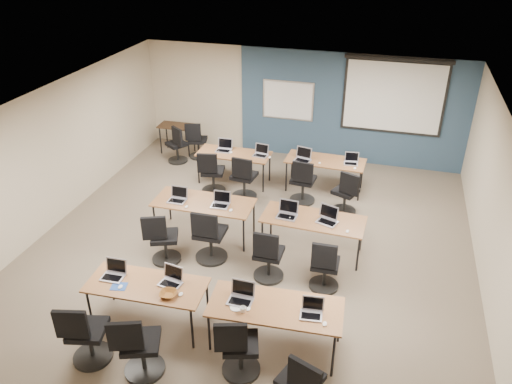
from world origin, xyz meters
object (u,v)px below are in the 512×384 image
(laptop_7, at_px, (328,218))
(laptop_11, at_px, (351,161))
(training_table_front_right, at_px, (275,309))
(task_chair_6, at_px, (268,259))
(task_chair_4, at_px, (163,242))
(utility_table, at_px, (177,129))
(laptop_0, at_px, (114,273))
(task_chair_2, at_px, (238,351))
(task_chair_10, at_px, (303,185))
(laptop_4, at_px, (178,197))
(laptop_10, at_px, (303,157))
(laptop_2, at_px, (241,296))
(laptop_5, at_px, (221,202))
(laptop_9, at_px, (261,153))
(training_table_front_left, at_px, (147,287))
(task_chair_1, at_px, (139,350))
(spare_chair_a, at_px, (197,143))
(task_chair_0, at_px, (86,338))
(laptop_3, at_px, (312,311))
(task_chair_7, at_px, (324,269))
(task_chair_5, at_px, (209,239))
(laptop_6, at_px, (287,212))
(laptop_8, at_px, (224,148))
(training_table_mid_left, at_px, (204,204))
(task_chair_8, at_px, (212,176))
(training_table_mid_right, at_px, (313,221))
(task_chair_9, at_px, (244,181))
(task_chair_11, at_px, (346,196))
(spare_chair_b, at_px, (177,148))
(training_table_back_right, at_px, (325,162))
(training_table_back_left, at_px, (234,155))
(projector_screen, at_px, (394,92))

(laptop_7, relative_size, laptop_11, 1.16)
(training_table_front_right, height_order, task_chair_6, task_chair_6)
(task_chair_4, distance_m, utility_table, 4.79)
(laptop_0, distance_m, task_chair_2, 2.24)
(utility_table, bearing_deg, laptop_11, -13.73)
(task_chair_10, bearing_deg, utility_table, 159.39)
(laptop_4, xyz_separation_m, task_chair_6, (2.00, -0.91, -0.38))
(task_chair_2, bearing_deg, laptop_10, 75.03)
(laptop_2, bearing_deg, laptop_5, 116.64)
(training_table_front_right, xyz_separation_m, task_chair_4, (-2.39, 1.41, -0.27))
(laptop_9, bearing_deg, training_table_front_left, -87.30)
(task_chair_1, bearing_deg, spare_chair_a, 85.43)
(task_chair_0, bearing_deg, task_chair_10, 55.69)
(laptop_0, height_order, laptop_2, laptop_2)
(laptop_3, xyz_separation_m, task_chair_10, (-0.94, 4.19, -0.36))
(task_chair_7, bearing_deg, task_chair_5, 171.72)
(spare_chair_a, bearing_deg, laptop_2, -76.40)
(task_chair_2, relative_size, laptop_6, 2.84)
(laptop_3, xyz_separation_m, laptop_8, (-2.90, 4.79, 0.01))
(training_table_mid_left, height_order, task_chair_8, task_chair_8)
(training_table_mid_right, relative_size, laptop_6, 5.16)
(task_chair_0, relative_size, task_chair_7, 1.05)
(laptop_0, height_order, laptop_8, laptop_8)
(task_chair_0, relative_size, laptop_7, 2.92)
(laptop_11, bearing_deg, laptop_9, 176.99)
(task_chair_9, relative_size, task_chair_11, 1.04)
(task_chair_10, distance_m, spare_chair_b, 3.58)
(task_chair_5, bearing_deg, task_chair_10, 63.31)
(training_table_back_right, bearing_deg, laptop_0, -114.11)
(training_table_mid_left, height_order, task_chair_0, task_chair_0)
(training_table_front_right, height_order, laptop_7, laptop_7)
(laptop_5, height_order, spare_chair_b, laptop_5)
(laptop_4, bearing_deg, training_table_back_left, 81.27)
(laptop_4, height_order, laptop_11, laptop_4)
(laptop_9, relative_size, task_chair_9, 0.31)
(task_chair_9, height_order, task_chair_11, task_chair_9)
(task_chair_6, bearing_deg, task_chair_5, 168.07)
(task_chair_11, xyz_separation_m, spare_chair_b, (-4.34, 1.35, -0.01))
(training_table_mid_left, height_order, training_table_back_left, same)
(training_table_back_left, distance_m, laptop_5, 2.34)
(training_table_mid_right, distance_m, laptop_5, 1.74)
(projector_screen, distance_m, spare_chair_b, 5.36)
(projector_screen, relative_size, laptop_2, 7.02)
(spare_chair_b, bearing_deg, laptop_8, 13.72)
(laptop_3, bearing_deg, task_chair_5, 134.40)
(laptop_5, bearing_deg, training_table_back_right, 53.90)
(laptop_3, bearing_deg, laptop_4, 134.76)
(task_chair_7, bearing_deg, laptop_5, 153.96)
(laptop_8, relative_size, laptop_9, 1.08)
(task_chair_5, height_order, laptop_11, task_chair_5)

